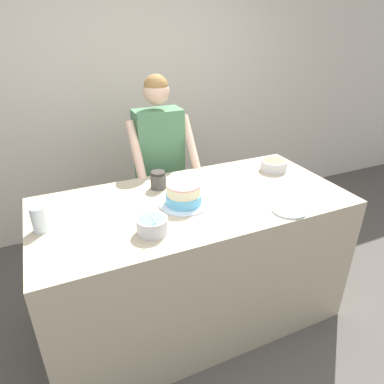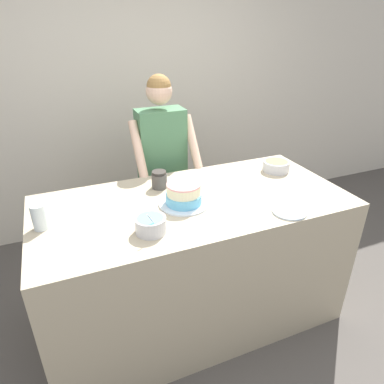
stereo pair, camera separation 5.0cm
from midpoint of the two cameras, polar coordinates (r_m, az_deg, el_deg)
name	(u,v)px [view 1 (the left image)]	position (r m, az deg, el deg)	size (l,w,h in m)	color
ground_plane	(223,362)	(2.46, 4.50, -26.44)	(14.00, 14.00, 0.00)	#4C4742
wall_back	(127,99)	(3.41, -11.20, 15.00)	(10.00, 0.05, 2.60)	beige
counter	(193,261)	(2.41, -0.38, -11.46)	(1.96, 0.92, 0.96)	tan
person_baker	(160,158)	(2.75, -5.94, 5.71)	(0.50, 0.45, 1.62)	#2D2D38
cake	(184,195)	(2.07, -2.10, -0.53)	(0.31, 0.31, 0.14)	silver
frosting_bowl_blue	(152,225)	(1.82, -7.44, -5.46)	(0.17, 0.17, 0.15)	silver
frosting_bowl_yellow	(274,165)	(2.63, 12.92, 4.47)	(0.19, 0.19, 0.08)	silver
drinking_glass	(39,219)	(1.99, -24.80, -4.12)	(0.08, 0.08, 0.14)	silver
ceramic_plate	(289,210)	(2.09, 15.21, -2.93)	(0.20, 0.20, 0.01)	silver
stoneware_jar	(158,180)	(2.29, -6.27, 1.99)	(0.10, 0.10, 0.12)	#4C4742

